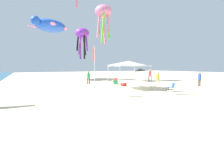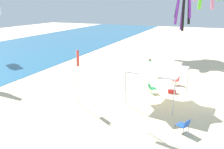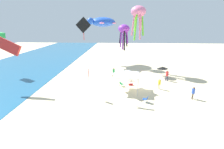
% 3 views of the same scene
% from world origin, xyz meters
% --- Properties ---
extents(ground, '(120.00, 120.00, 0.10)m').
position_xyz_m(ground, '(0.00, 0.00, -0.05)').
color(ground, beige).
extents(canopy_tent, '(3.93, 3.91, 2.92)m').
position_xyz_m(canopy_tent, '(-1.98, 3.93, 2.63)').
color(canopy_tent, '#B7B7BC').
rests_on(canopy_tent, ground).
extents(folding_chair_near_cooler, '(0.73, 0.79, 0.82)m').
position_xyz_m(folding_chair_near_cooler, '(2.23, 3.14, 0.47)').
color(folding_chair_near_cooler, black).
rests_on(folding_chair_near_cooler, ground).
extents(folding_chair_facing_ocean, '(0.75, 0.79, 0.82)m').
position_xyz_m(folding_chair_facing_ocean, '(-5.72, 1.60, 0.47)').
color(folding_chair_facing_ocean, black).
rests_on(folding_chair_facing_ocean, ground).
extents(folding_chair_left_of_tent, '(0.80, 0.81, 0.82)m').
position_xyz_m(folding_chair_left_of_tent, '(-0.64, 4.65, 0.47)').
color(folding_chair_left_of_tent, black).
rests_on(folding_chair_left_of_tent, ground).
extents(cooler_box, '(0.54, 0.69, 0.40)m').
position_xyz_m(cooler_box, '(0.10, 3.16, 0.20)').
color(cooler_box, red).
rests_on(cooler_box, ground).
extents(banner_flag, '(0.36, 0.06, 3.93)m').
position_xyz_m(banner_flag, '(-4.63, 8.93, 2.36)').
color(banner_flag, silver).
rests_on(banner_flag, ground).
extents(person_far_stroller, '(0.40, 0.43, 1.70)m').
position_xyz_m(person_far_stroller, '(4.28, 6.07, 1.00)').
color(person_far_stroller, brown).
rests_on(person_far_stroller, ground).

